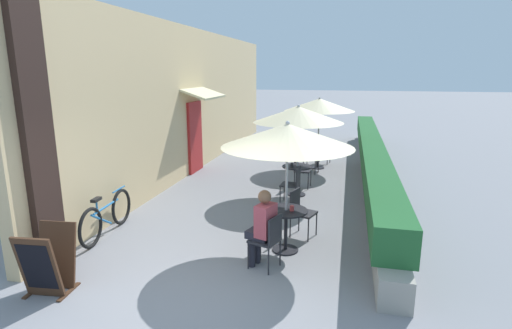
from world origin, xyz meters
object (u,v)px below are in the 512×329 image
at_px(patio_umbrella_far, 319,105).
at_px(bicycle_leaning, 107,216).
at_px(seated_patron_near_left, 262,225).
at_px(patio_umbrella_mid, 298,115).
at_px(patio_table_mid, 297,175).
at_px(patio_table_near, 286,222).
at_px(menu_board, 48,261).
at_px(cafe_chair_near_left, 269,237).
at_px(cafe_chair_mid_right, 300,168).
at_px(coffee_cup_near, 292,208).
at_px(coffee_cup_mid, 292,165).
at_px(cafe_chair_far_left, 321,148).
at_px(patio_umbrella_near, 287,136).
at_px(cafe_chair_mid_left, 293,182).
at_px(cafe_chair_far_right, 314,156).
at_px(cafe_chair_near_right, 300,209).
at_px(patio_table_far, 318,152).

relative_size(patio_umbrella_far, bicycle_leaning, 1.22).
xyz_separation_m(seated_patron_near_left, patio_umbrella_mid, (0.03, 3.81, 1.29)).
xyz_separation_m(seated_patron_near_left, patio_table_mid, (0.03, 3.81, -0.18)).
relative_size(seated_patron_near_left, bicycle_leaning, 0.69).
distance_m(patio_umbrella_mid, bicycle_leaning, 4.77).
height_order(patio_table_near, menu_board, menu_board).
bearing_deg(seated_patron_near_left, menu_board, 135.78).
height_order(cafe_chair_near_left, cafe_chair_mid_right, same).
height_order(patio_table_near, cafe_chair_mid_right, cafe_chair_mid_right).
bearing_deg(cafe_chair_mid_right, patio_umbrella_mid, 6.21).
height_order(coffee_cup_near, coffee_cup_mid, same).
bearing_deg(cafe_chair_far_left, bicycle_leaning, -15.26).
bearing_deg(patio_umbrella_near, cafe_chair_near_left, -102.56).
height_order(patio_umbrella_near, patio_umbrella_far, same).
height_order(patio_umbrella_near, bicycle_leaning, patio_umbrella_near).
xyz_separation_m(cafe_chair_mid_left, cafe_chair_far_right, (0.20, 2.93, 0.00)).
xyz_separation_m(patio_umbrella_near, cafe_chair_far_left, (0.11, 6.79, -1.46)).
relative_size(cafe_chair_near_left, cafe_chair_far_left, 1.00).
bearing_deg(patio_table_mid, cafe_chair_mid_right, 90.75).
xyz_separation_m(coffee_cup_mid, menu_board, (-2.60, -5.12, -0.32)).
bearing_deg(cafe_chair_near_right, patio_table_near, 6.21).
height_order(patio_table_near, cafe_chair_near_left, cafe_chair_near_left).
relative_size(patio_umbrella_near, patio_umbrella_far, 1.00).
bearing_deg(cafe_chair_near_right, patio_table_far, -160.08).
height_order(patio_table_near, coffee_cup_near, coffee_cup_near).
xyz_separation_m(patio_table_mid, bicycle_leaning, (-3.10, -3.25, -0.14)).
bearing_deg(cafe_chair_far_left, coffee_cup_near, 11.18).
relative_size(seated_patron_near_left, coffee_cup_near, 13.89).
bearing_deg(patio_table_mid, patio_table_near, -85.92).
relative_size(coffee_cup_near, coffee_cup_mid, 1.00).
bearing_deg(patio_umbrella_near, coffee_cup_mid, 96.33).
relative_size(patio_umbrella_near, bicycle_leaning, 1.22).
xyz_separation_m(patio_table_near, cafe_chair_mid_right, (-0.23, 3.86, 0.01)).
relative_size(cafe_chair_near_left, bicycle_leaning, 0.48).
height_order(patio_umbrella_far, menu_board, patio_umbrella_far).
bearing_deg(cafe_chair_near_left, patio_table_far, 17.08).
bearing_deg(bicycle_leaning, patio_umbrella_near, -2.82).
distance_m(cafe_chair_far_right, bicycle_leaning, 6.40).
xyz_separation_m(patio_table_mid, patio_umbrella_far, (0.27, 2.93, 1.47)).
relative_size(patio_umbrella_near, cafe_chair_far_right, 2.54).
relative_size(coffee_cup_near, patio_table_mid, 0.12).
relative_size(cafe_chair_near_right, menu_board, 0.94).
height_order(seated_patron_near_left, menu_board, seated_patron_near_left).
bearing_deg(patio_umbrella_near, cafe_chair_mid_right, 93.47).
distance_m(cafe_chair_mid_right, coffee_cup_mid, 0.82).
relative_size(patio_table_mid, bicycle_leaning, 0.40).
bearing_deg(cafe_chair_near_left, cafe_chair_mid_right, 19.78).
height_order(cafe_chair_near_right, cafe_chair_far_right, same).
relative_size(seated_patron_near_left, patio_umbrella_far, 0.57).
bearing_deg(cafe_chair_far_left, cafe_chair_mid_right, 4.58).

